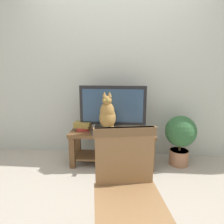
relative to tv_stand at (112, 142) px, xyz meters
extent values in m
plane|color=#ADA393|center=(0.03, -0.62, -0.32)|extent=(12.00, 12.00, 0.00)
cube|color=#B7BCB2|center=(0.03, 0.44, 1.08)|extent=(7.00, 0.12, 2.80)
cube|color=brown|center=(0.00, 0.00, 0.13)|extent=(1.13, 0.41, 0.04)
cube|color=brown|center=(-0.52, -0.15, -0.11)|extent=(0.07, 0.07, 0.42)
cube|color=brown|center=(0.52, -0.15, -0.11)|extent=(0.07, 0.07, 0.42)
cube|color=brown|center=(-0.52, 0.15, -0.11)|extent=(0.07, 0.07, 0.42)
cube|color=brown|center=(0.52, 0.15, -0.11)|extent=(0.07, 0.07, 0.42)
cube|color=brown|center=(0.00, 0.00, -0.21)|extent=(1.03, 0.33, 0.02)
cube|color=black|center=(0.00, 0.06, 0.16)|extent=(0.34, 0.20, 0.03)
cube|color=black|center=(0.00, 0.06, 0.20)|extent=(0.06, 0.04, 0.05)
cube|color=black|center=(0.00, 0.06, 0.49)|extent=(0.89, 0.05, 0.53)
cube|color=navy|center=(0.00, 0.03, 0.49)|extent=(0.80, 0.01, 0.44)
sphere|color=#2672F2|center=(0.42, 0.03, 0.25)|extent=(0.01, 0.01, 0.01)
cube|color=#2D2D30|center=(-0.06, -0.07, 0.18)|extent=(0.36, 0.26, 0.07)
cube|color=black|center=(-0.06, -0.20, 0.18)|extent=(0.22, 0.01, 0.04)
ellipsoid|color=olive|center=(-0.06, -0.07, 0.36)|extent=(0.21, 0.26, 0.27)
ellipsoid|color=olive|center=(-0.06, -0.10, 0.44)|extent=(0.18, 0.17, 0.25)
sphere|color=olive|center=(-0.06, -0.12, 0.59)|extent=(0.12, 0.12, 0.12)
cone|color=olive|center=(-0.09, -0.12, 0.67)|extent=(0.05, 0.05, 0.07)
cone|color=olive|center=(-0.02, -0.12, 0.67)|extent=(0.05, 0.05, 0.07)
sphere|color=#B2C64C|center=(-0.08, -0.17, 0.60)|extent=(0.02, 0.02, 0.02)
sphere|color=#B2C64C|center=(-0.03, -0.17, 0.60)|extent=(0.02, 0.02, 0.02)
cylinder|color=olive|center=(0.01, -0.16, 0.24)|extent=(0.05, 0.21, 0.04)
cylinder|color=olive|center=(0.01, -1.31, -0.09)|extent=(0.04, 0.04, 0.45)
cylinder|color=olive|center=(0.38, -1.24, -0.09)|extent=(0.04, 0.04, 0.45)
cube|color=olive|center=(0.23, -1.46, 0.15)|extent=(0.50, 0.50, 0.04)
cube|color=olive|center=(0.19, -1.27, 0.38)|extent=(0.41, 0.11, 0.41)
cube|color=brown|center=(0.19, -1.27, 0.56)|extent=(0.43, 0.12, 0.06)
cube|color=#B2332D|center=(-0.41, 0.03, 0.17)|extent=(0.19, 0.19, 0.04)
cube|color=olive|center=(-0.41, 0.03, 0.21)|extent=(0.24, 0.18, 0.03)
cube|color=olive|center=(-0.41, 0.03, 0.24)|extent=(0.24, 0.16, 0.04)
cylinder|color=#9E6B4C|center=(0.91, 0.07, -0.22)|extent=(0.26, 0.26, 0.21)
cylinder|color=#332319|center=(0.91, 0.07, -0.12)|extent=(0.24, 0.24, 0.02)
cylinder|color=#4C3823|center=(0.91, 0.07, -0.06)|extent=(0.04, 0.04, 0.11)
sphere|color=#2D5B33|center=(0.91, 0.07, 0.16)|extent=(0.41, 0.41, 0.41)
camera|label=1|loc=(0.22, -2.56, 0.97)|focal=32.04mm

